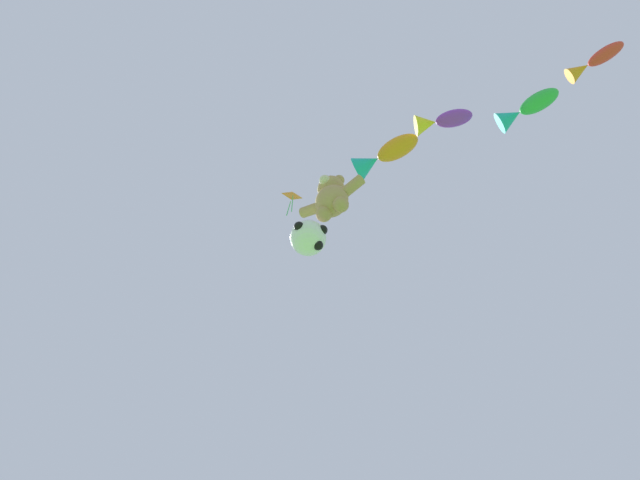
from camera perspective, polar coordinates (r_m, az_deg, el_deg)
name	(u,v)px	position (r m, az deg, el deg)	size (l,w,h in m)	color
teddy_bear_kite	(331,197)	(12.02, 1.53, 5.77)	(2.07, 0.91, 2.10)	tan
soccer_ball_kite	(309,238)	(10.84, -1.53, 0.30)	(1.02, 1.01, 0.94)	white
fish_kite_tangerine	(382,156)	(15.22, 8.30, 11.01)	(2.34, 0.94, 0.91)	orange
fish_kite_violet	(440,121)	(15.48, 15.68, 15.01)	(2.00, 1.27, 0.72)	purple
fish_kite_emerald	(524,110)	(15.60, 25.57, 15.39)	(1.92, 0.74, 0.74)	green
fish_kite_crimson	(592,62)	(17.26, 32.52, 19.33)	(1.77, 0.61, 0.57)	red
diamond_kite	(292,198)	(17.21, -3.80, 5.59)	(0.60, 0.64, 2.18)	orange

